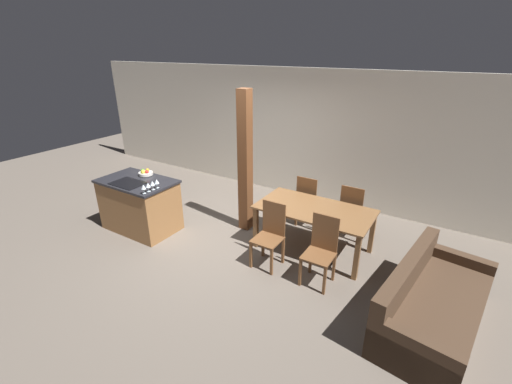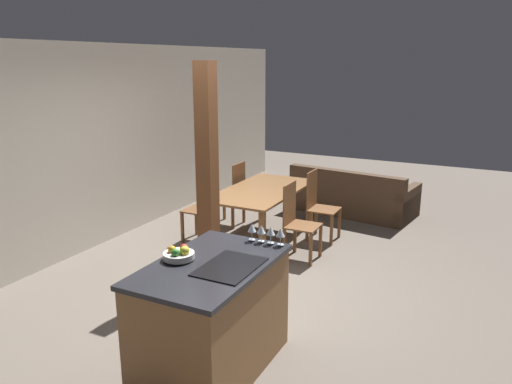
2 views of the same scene
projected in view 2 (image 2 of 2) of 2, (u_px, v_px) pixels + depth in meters
ground_plane at (248, 288)px, 5.59m from camera, size 16.00×16.00×0.00m
wall_back at (72, 151)px, 6.34m from camera, size 11.20×0.08×2.70m
kitchen_island at (212, 317)px, 4.03m from camera, size 1.33×0.83×0.95m
fruit_bowl at (179, 254)px, 3.96m from camera, size 0.25×0.25×0.11m
wine_glass_near at (280, 233)px, 4.24m from camera, size 0.08×0.08×0.15m
wine_glass_middle at (271, 231)px, 4.28m from camera, size 0.08×0.08×0.15m
wine_glass_far at (261, 230)px, 4.32m from camera, size 0.08×0.08×0.15m
wine_glass_end at (252, 228)px, 4.36m from camera, size 0.08×0.08×0.15m
dining_table at (262, 196)px, 6.93m from camera, size 1.79×0.95×0.74m
dining_chair_near_left at (297, 221)px, 6.32m from camera, size 0.40×0.40×0.98m
dining_chair_near_right at (319, 205)px, 7.01m from camera, size 0.40×0.40×0.98m
dining_chair_far_left at (204, 207)px, 6.92m from camera, size 0.40×0.40×0.98m
dining_chair_far_right at (233, 193)px, 7.62m from camera, size 0.40×0.40×0.98m
couch at (353, 198)px, 8.29m from camera, size 1.16×2.07×0.77m
timber_post at (207, 173)px, 5.65m from camera, size 0.19×0.19×2.47m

